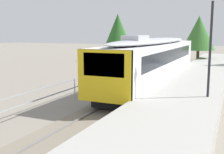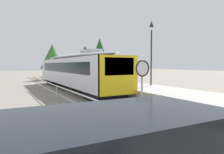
# 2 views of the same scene
# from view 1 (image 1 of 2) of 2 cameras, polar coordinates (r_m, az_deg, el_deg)

# --- Properties ---
(ground_plane) EXTENTS (160.00, 160.00, 0.00)m
(ground_plane) POSITION_cam_1_polar(r_m,az_deg,el_deg) (18.15, -5.18, -3.79)
(ground_plane) COLOR gray
(track_rails) EXTENTS (3.20, 60.00, 0.14)m
(track_rails) POSITION_cam_1_polar(r_m,az_deg,el_deg) (16.92, 3.76, -4.59)
(track_rails) COLOR slate
(track_rails) RESTS_ON ground
(commuter_train) EXTENTS (2.82, 18.41, 3.74)m
(commuter_train) POSITION_cam_1_polar(r_m,az_deg,el_deg) (21.64, 8.72, 3.95)
(commuter_train) COLOR silver
(commuter_train) RESTS_ON track_rails
(station_platform) EXTENTS (3.90, 60.00, 0.90)m
(station_platform) POSITION_cam_1_polar(r_m,az_deg,el_deg) (16.04, 14.78, -4.10)
(station_platform) COLOR #A8A59E
(station_platform) RESTS_ON ground
(platform_lamp_mid_platform) EXTENTS (0.34, 0.34, 5.35)m
(platform_lamp_mid_platform) POSITION_cam_1_polar(r_m,az_deg,el_deg) (14.20, 19.84, 10.98)
(platform_lamp_mid_platform) COLOR #232328
(platform_lamp_mid_platform) RESTS_ON station_platform
(tree_behind_carpark) EXTENTS (4.05, 4.05, 6.17)m
(tree_behind_carpark) POSITION_cam_1_polar(r_m,az_deg,el_deg) (36.73, 17.43, 8.62)
(tree_behind_carpark) COLOR brown
(tree_behind_carpark) RESTS_ON ground
(tree_distant_centre) EXTENTS (3.68, 3.68, 6.82)m
(tree_distant_centre) POSITION_cam_1_polar(r_m,az_deg,el_deg) (41.10, 1.19, 9.76)
(tree_distant_centre) COLOR brown
(tree_distant_centre) RESTS_ON ground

